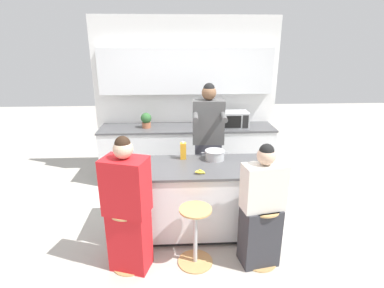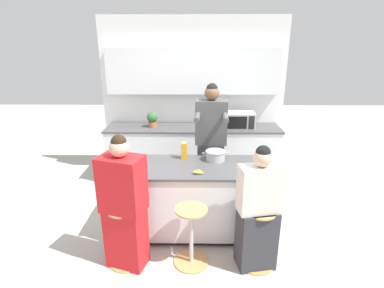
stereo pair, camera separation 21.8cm
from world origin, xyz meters
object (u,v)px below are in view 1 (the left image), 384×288
coffee_cup_near (134,169)px  juice_carton (183,151)px  bar_stool_center (195,236)px  person_seated_near (261,212)px  microwave (232,119)px  kitchen_island (192,199)px  bar_stool_leftmost (128,238)px  person_wrapped_blanket (128,209)px  cooking_pot (215,155)px  bar_stool_rightmost (261,234)px  person_cooking (208,148)px  fruit_bowl (257,167)px  potted_plant (146,120)px  banana_bunch (200,172)px

coffee_cup_near → juice_carton: bearing=35.7°
coffee_cup_near → bar_stool_center: bearing=-33.1°
person_seated_near → microwave: size_ratio=2.61×
kitchen_island → coffee_cup_near: (-0.66, -0.16, 0.49)m
bar_stool_leftmost → bar_stool_center: (0.70, -0.00, 0.00)m
person_wrapped_blanket → cooking_pot: size_ratio=4.39×
person_wrapped_blanket → coffee_cup_near: (0.02, 0.45, 0.24)m
bar_stool_rightmost → person_cooking: (-0.45, 1.26, 0.54)m
bar_stool_center → person_cooking: bearing=78.4°
fruit_bowl → cooking_pot: bearing=142.6°
person_wrapped_blanket → potted_plant: bearing=107.3°
juice_carton → bar_stool_leftmost: bearing=-125.9°
person_seated_near → microwave: (0.07, 2.14, 0.45)m
bar_stool_leftmost → coffee_cup_near: 0.74m
person_seated_near → fruit_bowl: size_ratio=6.96×
cooking_pot → juice_carton: bearing=172.8°
juice_carton → bar_stool_rightmost: bearing=-46.5°
juice_carton → person_cooking: bearing=49.0°
bar_stool_leftmost → potted_plant: potted_plant is taller
banana_bunch → potted_plant: potted_plant is taller
kitchen_island → bar_stool_center: kitchen_island is taller
person_wrapped_blanket → cooking_pot: bearing=57.0°
person_seated_near → bar_stool_rightmost: bearing=9.3°
bar_stool_rightmost → potted_plant: 2.68m
person_cooking → banana_bunch: 0.89m
banana_bunch → microwave: microwave is taller
cooking_pot → microwave: 1.42m
coffee_cup_near → bar_stool_leftmost: bearing=-95.5°
kitchen_island → person_wrapped_blanket: (-0.68, -0.62, 0.24)m
bar_stool_center → juice_carton: (-0.10, 0.83, 0.65)m
bar_stool_center → person_seated_near: size_ratio=0.49×
bar_stool_center → cooking_pot: cooking_pot is taller
fruit_bowl → bar_stool_center: bearing=-148.6°
person_cooking → microwave: 1.02m
bar_stool_leftmost → person_cooking: person_cooking is taller
bar_stool_leftmost → person_wrapped_blanket: (0.02, -0.03, 0.35)m
bar_stool_leftmost → bar_stool_center: size_ratio=1.00×
kitchen_island → potted_plant: bearing=113.4°
cooking_pot → microwave: size_ratio=0.64×
banana_bunch → person_cooking: bearing=78.1°
microwave → kitchen_island: bearing=-116.1°
bar_stool_leftmost → person_cooking: size_ratio=0.37×
bar_stool_rightmost → person_seated_near: bearing=-160.4°
person_cooking → banana_bunch: (-0.18, -0.87, 0.03)m
bar_stool_center → person_cooking: size_ratio=0.37×
person_seated_near → cooking_pot: size_ratio=4.08×
juice_carton → microwave: 1.54m
bar_stool_leftmost → cooking_pot: size_ratio=1.99×
microwave → potted_plant: (-1.43, 0.04, 0.00)m
microwave → person_wrapped_blanket: bearing=-123.7°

